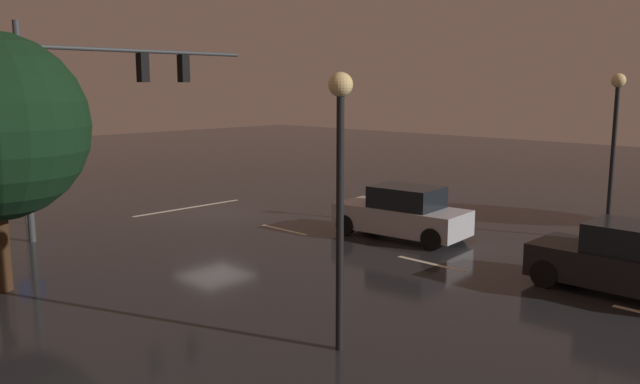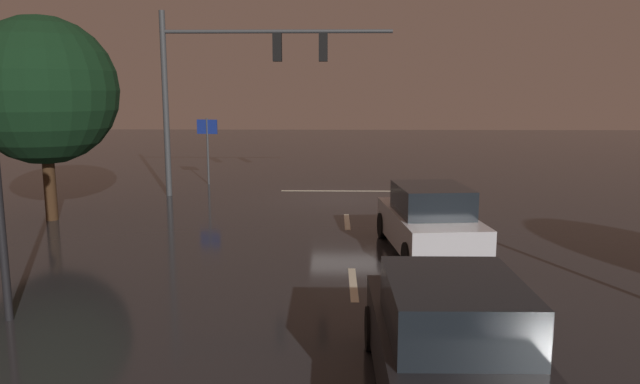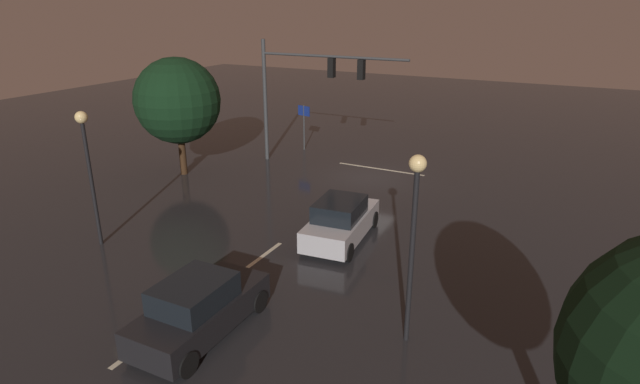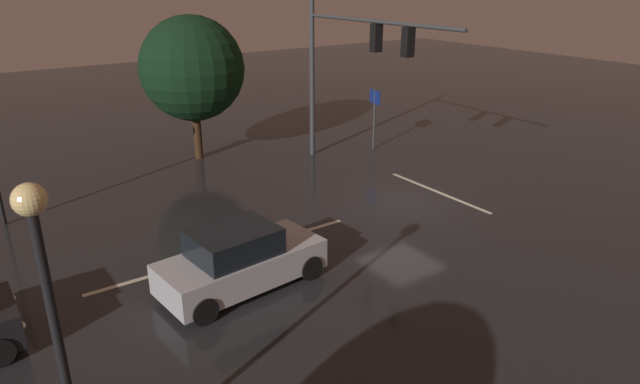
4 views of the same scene
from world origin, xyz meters
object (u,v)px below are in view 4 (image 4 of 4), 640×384
object	(u,v)px
car_approaching	(240,260)
tree_right_near	(192,69)
route_sign	(375,106)
traffic_signal_assembly	(351,55)
street_lamp_left_kerb	(49,295)

from	to	relation	value
car_approaching	tree_right_near	size ratio (longest dim) A/B	0.73
car_approaching	route_sign	bearing A→B (deg)	-54.83
traffic_signal_assembly	route_sign	bearing A→B (deg)	-57.78
route_sign	tree_right_near	size ratio (longest dim) A/B	0.45
street_lamp_left_kerb	traffic_signal_assembly	bearing A→B (deg)	-51.83
street_lamp_left_kerb	tree_right_near	world-z (taller)	tree_right_near
car_approaching	tree_right_near	bearing A→B (deg)	-18.09
route_sign	tree_right_near	distance (m)	8.25
traffic_signal_assembly	tree_right_near	xyz separation A→B (m)	(5.13, 4.48, -0.79)
car_approaching	tree_right_near	xyz separation A→B (m)	(11.03, -3.60, 3.14)
car_approaching	tree_right_near	distance (m)	12.02
traffic_signal_assembly	car_approaching	world-z (taller)	traffic_signal_assembly
traffic_signal_assembly	route_sign	size ratio (longest dim) A/B	3.04
car_approaching	route_sign	world-z (taller)	route_sign
street_lamp_left_kerb	tree_right_near	size ratio (longest dim) A/B	0.85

